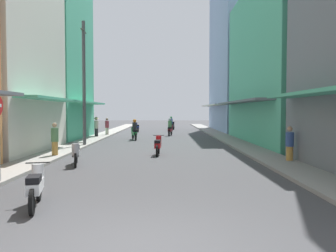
{
  "coord_description": "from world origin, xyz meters",
  "views": [
    {
      "loc": [
        0.43,
        -5.48,
        2.19
      ],
      "look_at": [
        0.58,
        21.45,
        1.02
      ],
      "focal_mm": 37.15,
      "sensor_mm": 36.0,
      "label": 1
    }
  ],
  "objects_px": {
    "motorbike_black": "(172,124)",
    "motorbike_blue": "(137,127)",
    "pedestrian_foreground": "(290,145)",
    "motorbike_white": "(36,185)",
    "motorbike_green": "(134,131)",
    "pedestrian_midway": "(96,126)",
    "pedestrian_crossing": "(107,127)",
    "motorbike_red": "(158,145)",
    "pedestrian_far": "(55,140)",
    "motorbike_maroon": "(170,128)",
    "motorbike_silver": "(76,153)",
    "utility_pole": "(84,83)"
  },
  "relations": [
    {
      "from": "motorbike_black",
      "to": "motorbike_blue",
      "type": "bearing_deg",
      "value": -139.86
    },
    {
      "from": "pedestrian_foreground",
      "to": "motorbike_blue",
      "type": "bearing_deg",
      "value": 110.65
    },
    {
      "from": "motorbike_white",
      "to": "motorbike_green",
      "type": "xyz_separation_m",
      "value": [
        0.56,
        18.36,
        0.2
      ]
    },
    {
      "from": "motorbike_blue",
      "to": "pedestrian_midway",
      "type": "relative_size",
      "value": 1.03
    },
    {
      "from": "pedestrian_crossing",
      "to": "motorbike_red",
      "type": "bearing_deg",
      "value": -70.23
    },
    {
      "from": "pedestrian_foreground",
      "to": "pedestrian_far",
      "type": "distance_m",
      "value": 10.54
    },
    {
      "from": "motorbike_maroon",
      "to": "motorbike_white",
      "type": "distance_m",
      "value": 23.13
    },
    {
      "from": "motorbike_white",
      "to": "motorbike_silver",
      "type": "relative_size",
      "value": 1.0
    },
    {
      "from": "motorbike_black",
      "to": "pedestrian_far",
      "type": "bearing_deg",
      "value": -104.21
    },
    {
      "from": "motorbike_black",
      "to": "pedestrian_far",
      "type": "xyz_separation_m",
      "value": [
        -5.84,
        -23.09,
        0.12
      ]
    },
    {
      "from": "motorbike_silver",
      "to": "utility_pole",
      "type": "height_order",
      "value": "utility_pole"
    },
    {
      "from": "motorbike_green",
      "to": "utility_pole",
      "type": "bearing_deg",
      "value": -118.19
    },
    {
      "from": "motorbike_white",
      "to": "motorbike_green",
      "type": "distance_m",
      "value": 18.37
    },
    {
      "from": "utility_pole",
      "to": "motorbike_green",
      "type": "bearing_deg",
      "value": 61.81
    },
    {
      "from": "pedestrian_midway",
      "to": "utility_pole",
      "type": "relative_size",
      "value": 0.23
    },
    {
      "from": "motorbike_red",
      "to": "motorbike_silver",
      "type": "relative_size",
      "value": 1.02
    },
    {
      "from": "motorbike_blue",
      "to": "pedestrian_far",
      "type": "distance_m",
      "value": 20.11
    },
    {
      "from": "motorbike_white",
      "to": "pedestrian_crossing",
      "type": "height_order",
      "value": "pedestrian_crossing"
    },
    {
      "from": "motorbike_blue",
      "to": "motorbike_green",
      "type": "relative_size",
      "value": 1.0
    },
    {
      "from": "motorbike_blue",
      "to": "pedestrian_crossing",
      "type": "bearing_deg",
      "value": -110.62
    },
    {
      "from": "utility_pole",
      "to": "motorbike_maroon",
      "type": "bearing_deg",
      "value": 60.17
    },
    {
      "from": "motorbike_white",
      "to": "motorbike_silver",
      "type": "xyz_separation_m",
      "value": [
        -0.66,
        6.06,
        0.0
      ]
    },
    {
      "from": "motorbike_white",
      "to": "motorbike_red",
      "type": "distance_m",
      "value": 9.68
    },
    {
      "from": "motorbike_green",
      "to": "pedestrian_midway",
      "type": "bearing_deg",
      "value": 148.06
    },
    {
      "from": "motorbike_blue",
      "to": "motorbike_red",
      "type": "xyz_separation_m",
      "value": [
        2.65,
        -19.05,
        0.0
      ]
    },
    {
      "from": "motorbike_maroon",
      "to": "motorbike_green",
      "type": "distance_m",
      "value": 5.3
    },
    {
      "from": "motorbike_black",
      "to": "motorbike_white",
      "type": "distance_m",
      "value": 31.69
    },
    {
      "from": "motorbike_maroon",
      "to": "utility_pole",
      "type": "xyz_separation_m",
      "value": [
        -5.39,
        -9.4,
        3.2
      ]
    },
    {
      "from": "pedestrian_midway",
      "to": "utility_pole",
      "type": "bearing_deg",
      "value": -84.57
    },
    {
      "from": "motorbike_maroon",
      "to": "motorbike_silver",
      "type": "relative_size",
      "value": 1.01
    },
    {
      "from": "motorbike_red",
      "to": "utility_pole",
      "type": "bearing_deg",
      "value": 138.0
    },
    {
      "from": "pedestrian_foreground",
      "to": "pedestrian_far",
      "type": "bearing_deg",
      "value": 170.08
    },
    {
      "from": "motorbike_silver",
      "to": "motorbike_green",
      "type": "distance_m",
      "value": 12.36
    },
    {
      "from": "motorbike_white",
      "to": "utility_pole",
      "type": "height_order",
      "value": "utility_pole"
    },
    {
      "from": "motorbike_silver",
      "to": "pedestrian_crossing",
      "type": "relative_size",
      "value": 1.13
    },
    {
      "from": "motorbike_maroon",
      "to": "pedestrian_crossing",
      "type": "bearing_deg",
      "value": -177.82
    },
    {
      "from": "motorbike_white",
      "to": "pedestrian_far",
      "type": "height_order",
      "value": "pedestrian_far"
    },
    {
      "from": "motorbike_white",
      "to": "pedestrian_crossing",
      "type": "distance_m",
      "value": 22.78
    },
    {
      "from": "motorbike_black",
      "to": "motorbike_red",
      "type": "height_order",
      "value": "motorbike_black"
    },
    {
      "from": "motorbike_silver",
      "to": "pedestrian_far",
      "type": "height_order",
      "value": "pedestrian_far"
    },
    {
      "from": "motorbike_red",
      "to": "pedestrian_far",
      "type": "bearing_deg",
      "value": -168.99
    },
    {
      "from": "motorbike_maroon",
      "to": "motorbike_blue",
      "type": "height_order",
      "value": "motorbike_maroon"
    },
    {
      "from": "motorbike_blue",
      "to": "motorbike_white",
      "type": "distance_m",
      "value": 28.38
    },
    {
      "from": "motorbike_white",
      "to": "motorbike_red",
      "type": "xyz_separation_m",
      "value": [
        2.57,
        9.33,
        0.0
      ]
    },
    {
      "from": "pedestrian_far",
      "to": "utility_pole",
      "type": "distance_m",
      "value": 5.96
    },
    {
      "from": "motorbike_white",
      "to": "motorbike_green",
      "type": "height_order",
      "value": "motorbike_green"
    },
    {
      "from": "motorbike_green",
      "to": "pedestrian_crossing",
      "type": "xyz_separation_m",
      "value": [
        -2.79,
        4.31,
        0.08
      ]
    },
    {
      "from": "motorbike_green",
      "to": "utility_pole",
      "type": "xyz_separation_m",
      "value": [
        -2.61,
        -4.87,
        3.2
      ]
    },
    {
      "from": "motorbike_black",
      "to": "utility_pole",
      "type": "xyz_separation_m",
      "value": [
        -5.65,
        -17.99,
        3.2
      ]
    },
    {
      "from": "motorbike_maroon",
      "to": "pedestrian_midway",
      "type": "relative_size",
      "value": 1.04
    }
  ]
}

